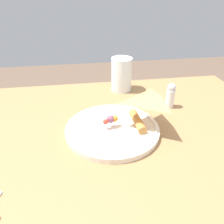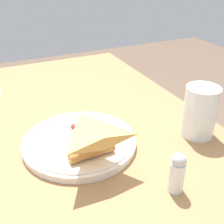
% 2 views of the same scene
% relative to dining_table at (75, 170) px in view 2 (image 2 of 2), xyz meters
% --- Properties ---
extents(dining_table, '(1.17, 0.75, 0.76)m').
position_rel_dining_table_xyz_m(dining_table, '(0.00, 0.00, 0.00)').
color(dining_table, olive).
rests_on(dining_table, ground_plane).
extents(plate_pizza, '(0.27, 0.27, 0.05)m').
position_rel_dining_table_xyz_m(plate_pizza, '(-0.05, -0.01, 0.13)').
color(plate_pizza, silver).
rests_on(plate_pizza, dining_table).
extents(milk_glass, '(0.08, 0.08, 0.13)m').
position_rel_dining_table_xyz_m(milk_glass, '(-0.13, -0.29, 0.18)').
color(milk_glass, white).
rests_on(milk_glass, dining_table).
extents(salt_shaker, '(0.03, 0.03, 0.09)m').
position_rel_dining_table_xyz_m(salt_shaker, '(-0.26, -0.12, 0.16)').
color(salt_shaker, white).
rests_on(salt_shaker, dining_table).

